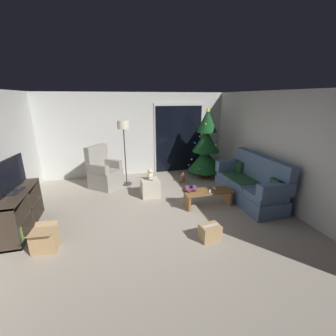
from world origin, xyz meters
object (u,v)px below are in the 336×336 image
(television, at_px, (11,175))
(teddy_bear_chestnut_by_tree, at_px, (182,178))
(remote_white, at_px, (210,191))
(floor_lamp, at_px, (124,131))
(book_stack, at_px, (191,189))
(teddy_bear_cream, at_px, (150,175))
(cardboard_box_taped_mid_floor, at_px, (210,232))
(cardboard_box_open_near_shelf, at_px, (45,240))
(armchair, at_px, (104,173))
(coffee_table, at_px, (208,195))
(remote_silver, at_px, (214,188))
(media_shelf, at_px, (16,213))
(christmas_tree, at_px, (206,147))
(ottoman, at_px, (150,188))
(cell_phone, at_px, (191,187))
(couch, at_px, (251,184))

(television, height_order, teddy_bear_chestnut_by_tree, television)
(remote_white, distance_m, floor_lamp, 2.75)
(book_stack, distance_m, teddy_bear_cream, 1.10)
(television, xyz_separation_m, cardboard_box_taped_mid_floor, (3.24, -1.17, -0.93))
(remote_white, height_order, television, television)
(floor_lamp, xyz_separation_m, teddy_bear_chestnut_by_tree, (1.58, -0.24, -1.38))
(book_stack, bearing_deg, teddy_bear_cream, 133.85)
(teddy_bear_cream, bearing_deg, cardboard_box_open_near_shelf, -140.64)
(armchair, distance_m, teddy_bear_chestnut_by_tree, 2.20)
(armchair, distance_m, television, 2.39)
(coffee_table, relative_size, floor_lamp, 0.62)
(remote_silver, bearing_deg, cardboard_box_taped_mid_floor, -110.06)
(floor_lamp, height_order, media_shelf, floor_lamp)
(christmas_tree, height_order, floor_lamp, christmas_tree)
(remote_silver, height_order, cardboard_box_taped_mid_floor, remote_silver)
(teddy_bear_chestnut_by_tree, bearing_deg, remote_silver, -80.20)
(remote_white, height_order, ottoman, ottoman)
(book_stack, distance_m, teddy_bear_chestnut_by_tree, 1.54)
(remote_silver, xyz_separation_m, cell_phone, (-0.55, 0.01, 0.08))
(remote_silver, height_order, floor_lamp, floor_lamp)
(remote_silver, xyz_separation_m, christmas_tree, (0.55, 1.78, 0.54))
(ottoman, bearing_deg, cell_phone, -46.24)
(couch, height_order, cardboard_box_open_near_shelf, couch)
(floor_lamp, xyz_separation_m, ottoman, (0.51, -0.92, -1.29))
(couch, bearing_deg, floor_lamp, 147.16)
(couch, bearing_deg, cell_phone, 178.10)
(television, bearing_deg, cell_phone, 1.14)
(remote_silver, xyz_separation_m, floor_lamp, (-1.84, 1.74, 1.12))
(armchair, bearing_deg, media_shelf, -129.50)
(floor_lamp, relative_size, television, 2.13)
(book_stack, height_order, floor_lamp, floor_lamp)
(couch, distance_m, floor_lamp, 3.46)
(couch, height_order, cell_phone, couch)
(armchair, bearing_deg, teddy_bear_chestnut_by_tree, -5.54)
(teddy_bear_chestnut_by_tree, bearing_deg, media_shelf, -156.29)
(remote_silver, relative_size, teddy_bear_chestnut_by_tree, 0.55)
(cell_phone, bearing_deg, floor_lamp, 144.54)
(remote_silver, relative_size, teddy_bear_cream, 0.55)
(armchair, distance_m, cardboard_box_open_near_shelf, 2.71)
(teddy_bear_cream, bearing_deg, cell_phone, -46.33)
(ottoman, xyz_separation_m, teddy_bear_cream, (0.01, -0.01, 0.33))
(coffee_table, relative_size, cardboard_box_open_near_shelf, 2.33)
(armchair, bearing_deg, couch, -27.62)
(cell_phone, height_order, armchair, armchair)
(armchair, height_order, teddy_bear_chestnut_by_tree, armchair)
(cardboard_box_open_near_shelf, bearing_deg, media_shelf, 129.77)
(armchair, bearing_deg, cardboard_box_taped_mid_floor, -58.95)
(armchair, relative_size, cardboard_box_open_near_shelf, 2.40)
(christmas_tree, bearing_deg, cardboard_box_taped_mid_floor, -111.87)
(christmas_tree, height_order, television, christmas_tree)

